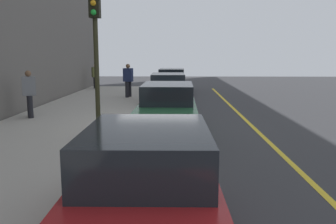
{
  "coord_description": "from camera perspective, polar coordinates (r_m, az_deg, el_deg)",
  "views": [
    {
      "loc": [
        11.64,
        0.57,
        2.46
      ],
      "look_at": [
        2.21,
        0.35,
        0.92
      ],
      "focal_mm": 37.92,
      "sensor_mm": 36.0,
      "label": 1
    }
  ],
  "objects": [
    {
      "name": "ground_plane",
      "position": [
        11.91,
        -1.43,
        -2.64
      ],
      "size": [
        56.0,
        56.0,
        0.0
      ],
      "primitive_type": "plane",
      "color": "#333335"
    },
    {
      "name": "pedestrian_grey_coat",
      "position": [
        13.98,
        -21.41,
        2.94
      ],
      "size": [
        0.53,
        0.55,
        1.73
      ],
      "color": "black",
      "rests_on": "sidewalk"
    },
    {
      "name": "pedestrian_olive_coat",
      "position": [
        24.57,
        -11.58,
        5.77
      ],
      "size": [
        0.49,
        0.53,
        1.66
      ],
      "color": "black",
      "rests_on": "sidewalk"
    },
    {
      "name": "sidewalk",
      "position": [
        12.5,
        -16.74,
        -2.12
      ],
      "size": [
        28.0,
        4.6,
        0.15
      ],
      "primitive_type": "cube",
      "color": "#A39E93",
      "rests_on": "ground"
    },
    {
      "name": "parked_car_green",
      "position": [
        11.46,
        -0.08,
        0.75
      ],
      "size": [
        4.68,
        1.95,
        1.51
      ],
      "color": "black",
      "rests_on": "ground"
    },
    {
      "name": "parked_car_black",
      "position": [
        23.42,
        0.58,
        5.12
      ],
      "size": [
        4.66,
        1.96,
        1.51
      ],
      "color": "black",
      "rests_on": "ground"
    },
    {
      "name": "lane_stripe_centre",
      "position": [
        12.19,
        13.79,
        -2.62
      ],
      "size": [
        28.0,
        0.14,
        0.01
      ],
      "primitive_type": "cube",
      "color": "gold",
      "rests_on": "ground"
    },
    {
      "name": "parked_car_white",
      "position": [
        17.43,
        -0.01,
        3.68
      ],
      "size": [
        4.64,
        1.97,
        1.51
      ],
      "color": "black",
      "rests_on": "ground"
    },
    {
      "name": "traffic_light_pole",
      "position": [
        9.26,
        -11.55,
        11.29
      ],
      "size": [
        0.35,
        0.26,
        3.9
      ],
      "color": "#2D2D19",
      "rests_on": "sidewalk"
    },
    {
      "name": "pedestrian_navy_coat",
      "position": [
        19.4,
        -6.42,
        5.23
      ],
      "size": [
        0.58,
        0.54,
        1.79
      ],
      "color": "black",
      "rests_on": "sidewalk"
    },
    {
      "name": "parked_car_red",
      "position": [
        4.7,
        -3.44,
        -12.02
      ],
      "size": [
        4.21,
        1.94,
        1.51
      ],
      "color": "black",
      "rests_on": "ground"
    },
    {
      "name": "snow_bank_curb",
      "position": [
        14.01,
        -3.88,
        -0.4
      ],
      "size": [
        6.06,
        0.56,
        0.22
      ],
      "primitive_type": "cube",
      "color": "white",
      "rests_on": "ground"
    }
  ]
}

